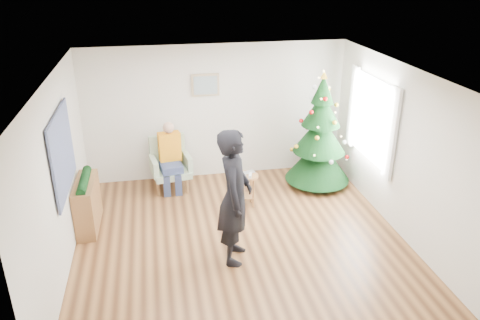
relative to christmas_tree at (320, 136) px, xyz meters
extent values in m
plane|color=brown|center=(-1.81, -1.68, -0.99)|extent=(5.00, 5.00, 0.00)
plane|color=white|center=(-1.81, -1.68, 1.61)|extent=(5.00, 5.00, 0.00)
plane|color=silver|center=(-1.81, 0.82, 0.31)|extent=(5.00, 0.00, 5.00)
plane|color=silver|center=(-1.81, -4.18, 0.31)|extent=(5.00, 0.00, 5.00)
plane|color=silver|center=(-4.31, -1.68, 0.31)|extent=(0.00, 5.00, 5.00)
plane|color=silver|center=(0.69, -1.68, 0.31)|extent=(0.00, 5.00, 5.00)
cube|color=white|center=(0.66, -0.68, 0.51)|extent=(0.04, 1.30, 1.40)
cube|color=white|center=(0.63, -1.43, 0.51)|extent=(0.05, 0.25, 1.50)
cube|color=white|center=(0.63, 0.07, 0.51)|extent=(0.05, 0.25, 1.50)
cylinder|color=#3F2816|center=(0.00, 0.00, -0.85)|extent=(0.09, 0.09, 0.28)
cone|color=black|center=(0.00, 0.00, -0.48)|extent=(1.22, 1.22, 0.80)
cone|color=black|center=(0.00, 0.00, 0.04)|extent=(0.97, 0.97, 0.70)
cone|color=black|center=(0.00, 0.00, 0.51)|extent=(0.71, 0.71, 0.61)
cone|color=black|center=(0.00, 0.00, 0.88)|extent=(0.41, 0.41, 0.52)
cone|color=gold|center=(0.00, 0.00, 1.14)|extent=(0.13, 0.13, 0.13)
cylinder|color=brown|center=(-1.49, -0.58, -0.42)|extent=(0.39, 0.39, 0.04)
cylinder|color=brown|center=(-1.49, -0.58, -0.81)|extent=(0.29, 0.29, 0.02)
imported|color=silver|center=(-1.49, -0.58, -0.39)|extent=(0.36, 0.28, 0.03)
cube|color=#97AE8C|center=(-2.75, 0.32, -0.65)|extent=(0.75, 0.71, 0.12)
cube|color=#97AE8C|center=(-2.80, 0.60, -0.31)|extent=(0.68, 0.22, 0.60)
cube|color=#97AE8C|center=(-3.06, 0.27, -0.49)|extent=(0.17, 0.53, 0.30)
cube|color=#97AE8C|center=(-2.44, 0.37, -0.49)|extent=(0.17, 0.53, 0.30)
cube|color=navy|center=(-2.75, 0.24, -0.52)|extent=(0.44, 0.45, 0.14)
cube|color=orange|center=(-2.75, 0.45, -0.19)|extent=(0.43, 0.27, 0.55)
sphere|color=tan|center=(-2.75, 0.43, 0.19)|extent=(0.21, 0.21, 0.21)
imported|color=black|center=(-1.98, -2.08, 0.00)|extent=(0.65, 0.82, 1.98)
cube|color=white|center=(-1.77, -2.11, 0.33)|extent=(0.07, 0.13, 0.04)
cube|color=brown|center=(-4.14, -0.80, -0.59)|extent=(0.32, 1.01, 0.80)
cylinder|color=black|center=(-4.14, -0.80, -0.17)|extent=(0.14, 0.90, 0.14)
cube|color=black|center=(-4.27, -1.38, 0.56)|extent=(0.03, 1.50, 1.15)
cube|color=tan|center=(-2.01, 0.79, 0.86)|extent=(0.52, 0.03, 0.42)
cube|color=gray|center=(-2.01, 0.76, 0.86)|extent=(0.44, 0.02, 0.34)
camera|label=1|loc=(-2.98, -7.70, 3.03)|focal=35.00mm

